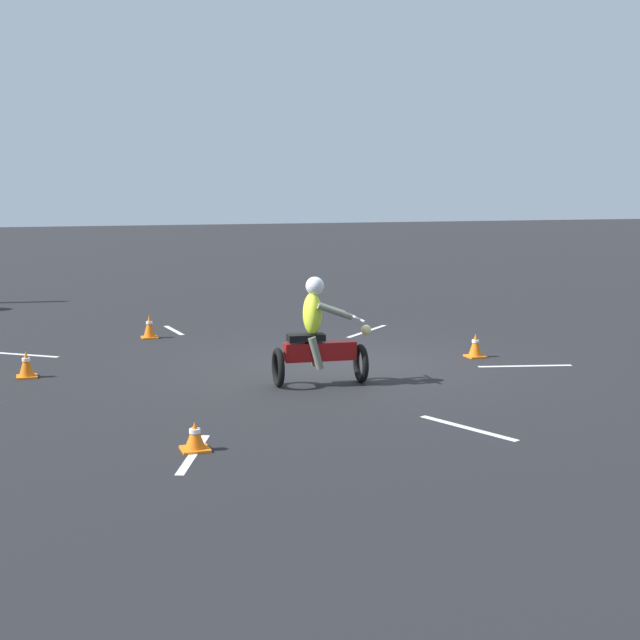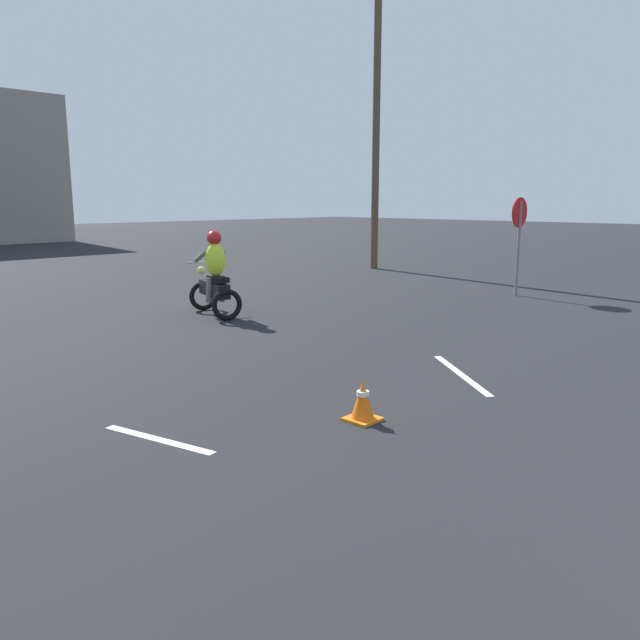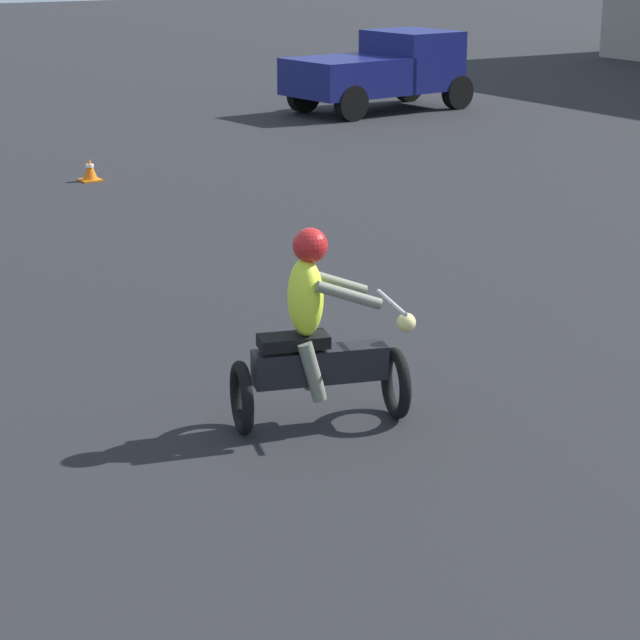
{
  "view_description": "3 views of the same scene",
  "coord_description": "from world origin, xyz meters",
  "px_view_note": "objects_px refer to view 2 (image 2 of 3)",
  "views": [
    {
      "loc": [
        -14.03,
        5.27,
        2.96
      ],
      "look_at": [
        -1.45,
        0.92,
        1.0
      ],
      "focal_mm": 50.0,
      "sensor_mm": 36.0,
      "label": 1
    },
    {
      "loc": [
        -4.12,
        1.21,
        2.23
      ],
      "look_at": [
        0.83,
        6.01,
        0.9
      ],
      "focal_mm": 35.0,
      "sensor_mm": 36.0,
      "label": 2
    },
    {
      "loc": [
        11.28,
        6.21,
        3.87
      ],
      "look_at": [
        3.12,
        11.11,
        0.9
      ],
      "focal_mm": 70.0,
      "sensor_mm": 36.0,
      "label": 3
    }
  ],
  "objects_px": {
    "motorcycle_rider_background": "(215,279)",
    "stop_sign": "(519,226)",
    "utility_pole_near": "(376,134)",
    "traffic_cone_mid_center": "(363,401)"
  },
  "relations": [
    {
      "from": "stop_sign",
      "to": "traffic_cone_mid_center",
      "type": "bearing_deg",
      "value": -162.06
    },
    {
      "from": "stop_sign",
      "to": "traffic_cone_mid_center",
      "type": "distance_m",
      "value": 9.65
    },
    {
      "from": "stop_sign",
      "to": "traffic_cone_mid_center",
      "type": "height_order",
      "value": "stop_sign"
    },
    {
      "from": "motorcycle_rider_background",
      "to": "utility_pole_near",
      "type": "xyz_separation_m",
      "value": [
        8.86,
        3.23,
        3.58
      ]
    },
    {
      "from": "motorcycle_rider_background",
      "to": "stop_sign",
      "type": "relative_size",
      "value": 0.72
    },
    {
      "from": "motorcycle_rider_background",
      "to": "stop_sign",
      "type": "bearing_deg",
      "value": -8.62
    },
    {
      "from": "stop_sign",
      "to": "utility_pole_near",
      "type": "height_order",
      "value": "utility_pole_near"
    },
    {
      "from": "stop_sign",
      "to": "traffic_cone_mid_center",
      "type": "xyz_separation_m",
      "value": [
        -9.08,
        -2.94,
        -1.43
      ]
    },
    {
      "from": "traffic_cone_mid_center",
      "to": "utility_pole_near",
      "type": "height_order",
      "value": "utility_pole_near"
    },
    {
      "from": "motorcycle_rider_background",
      "to": "utility_pole_near",
      "type": "relative_size",
      "value": 0.19
    }
  ]
}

